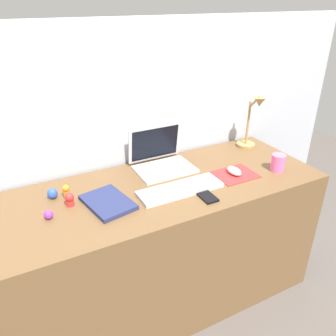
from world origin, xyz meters
name	(u,v)px	position (x,y,z in m)	size (l,w,h in m)	color
ground_plane	(163,295)	(0.00, 0.00, 0.00)	(6.00, 6.00, 0.00)	#59514C
back_wall	(135,159)	(0.00, 0.34, 0.74)	(2.83, 0.05, 1.48)	#B2B7C1
desk	(162,246)	(0.00, 0.00, 0.37)	(1.63, 0.61, 0.74)	brown
laptop	(160,157)	(0.09, 0.19, 0.79)	(0.30, 0.24, 0.21)	silver
keyboard	(180,189)	(0.06, -0.08, 0.75)	(0.41, 0.13, 0.02)	silver
mousepad	(235,174)	(0.39, -0.07, 0.74)	(0.21, 0.17, 0.00)	red
mouse	(234,171)	(0.38, -0.07, 0.76)	(0.06, 0.10, 0.03)	silver
cell_phone	(206,196)	(0.14, -0.18, 0.74)	(0.06, 0.13, 0.01)	black
desk_lamp	(252,124)	(0.67, 0.17, 0.89)	(0.11, 0.16, 0.33)	#A5844C
notebook_pad	(108,202)	(-0.28, -0.03, 0.75)	(0.17, 0.24, 0.02)	navy
coffee_mug	(278,163)	(0.61, -0.13, 0.79)	(0.07, 0.07, 0.09)	pink
toy_figurine_red	(70,199)	(-0.43, 0.03, 0.77)	(0.04, 0.04, 0.06)	red
toy_figurine_orange	(66,191)	(-0.43, 0.11, 0.77)	(0.03, 0.03, 0.06)	orange
toy_figurine_blue	(52,193)	(-0.49, 0.13, 0.77)	(0.05, 0.05, 0.05)	blue
toy_figurine_purple	(48,215)	(-0.53, -0.03, 0.76)	(0.04, 0.04, 0.04)	purple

